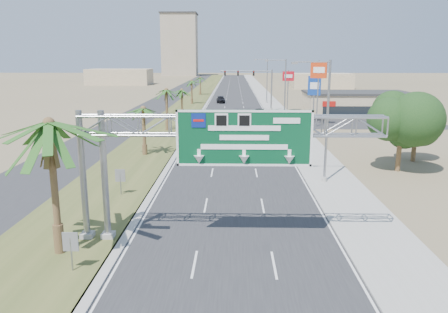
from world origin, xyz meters
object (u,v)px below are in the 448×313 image
Objects in this scene: store_building at (356,104)px; palm_near at (49,124)px; car_right_lane at (260,113)px; pole_sign_red_far at (288,79)px; signal_mast at (261,86)px; pole_sign_blue at (314,88)px; sign_gantry at (215,136)px; car_far at (221,100)px; pole_sign_red_near at (319,74)px; car_left_lane at (201,126)px; car_mid_lane at (224,127)px.

palm_near is at bearing -118.28° from store_building.
palm_near is 57.05m from car_right_lane.
palm_near reaches higher than pole_sign_red_far.
car_right_lane is 11.75m from pole_sign_red_far.
signal_mast is 5.31m from pole_sign_red_far.
signal_mast is 1.35× the size of pole_sign_blue.
sign_gantry is at bearing -95.74° from signal_mast.
palm_near is 80.87m from car_far.
car_right_lane is at bearing -170.31° from store_building.
palm_near is 0.85× the size of pole_sign_red_near.
palm_near is 66.58m from pole_sign_red_far.
store_building is at bearing 6.33° from car_right_lane.
signal_mast is 9.89m from car_right_lane.
store_building is (31.20, 58.00, -4.93)m from palm_near.
pole_sign_red_near is (15.56, -35.75, 7.10)m from car_far.
car_mid_lane is (3.26, -0.60, -0.01)m from car_left_lane.
sign_gantry is 1.70× the size of pole_sign_red_near.
pole_sign_red_far is (11.73, 24.96, 5.40)m from car_mid_lane.
sign_gantry is 3.53× the size of car_left_lane.
car_mid_lane is 17.92m from pole_sign_blue.
signal_mast reaches higher than store_building.
pole_sign_blue is (13.70, 46.76, -0.46)m from sign_gantry.
car_far is at bearing 113.52° from pole_sign_red_near.
sign_gantry is 37.91m from car_left_lane.
palm_near reaches higher than car_far.
car_far is (-2.06, 78.47, -5.36)m from sign_gantry.
sign_gantry is 0.93× the size of store_building.
car_left_lane is at bearing 83.46° from palm_near.
pole_sign_blue is at bearing 65.84° from palm_near.
car_far is (1.57, 41.10, -0.11)m from car_left_lane.
sign_gantry is 62.37m from signal_mast.
sign_gantry is 62.76m from pole_sign_red_far.
car_mid_lane is 0.62× the size of pole_sign_red_far.
store_building is 13.68m from pole_sign_blue.
store_building is at bearing -45.36° from car_far.
signal_mast is 18.86m from car_far.
pole_sign_red_near is at bearing -70.11° from car_far.
car_far is at bearing 85.68° from palm_near.
store_building is 17.76m from car_right_lane.
sign_gantry is 2.21× the size of pole_sign_blue.
signal_mast is at bearing 77.34° from palm_near.
car_left_lane is at bearing -144.98° from store_building.
pole_sign_blue reaches higher than car_far.
car_mid_lane is at bearing -104.64° from signal_mast.
car_left_lane is at bearing -123.79° from car_right_lane.
car_right_lane is (-0.63, -8.96, -4.15)m from signal_mast.
car_left_lane reaches higher than car_far.
car_left_lane is at bearing -151.55° from pole_sign_blue.
car_left_lane is (4.51, 39.30, -6.12)m from palm_near.
signal_mast is (6.23, 62.05, -1.21)m from sign_gantry.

